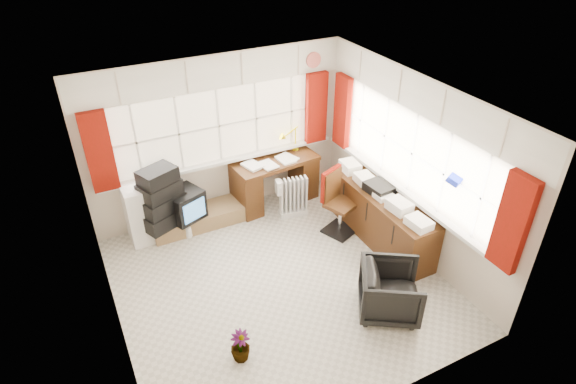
% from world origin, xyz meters
% --- Properties ---
extents(ground, '(4.00, 4.00, 0.00)m').
position_xyz_m(ground, '(0.00, 0.00, 0.00)').
color(ground, beige).
rests_on(ground, ground).
extents(room_walls, '(4.00, 4.00, 4.00)m').
position_xyz_m(room_walls, '(0.00, 0.00, 1.50)').
color(room_walls, beige).
rests_on(room_walls, ground).
extents(window_back, '(3.70, 0.12, 3.60)m').
position_xyz_m(window_back, '(0.00, 1.94, 0.95)').
color(window_back, '#FFECC9').
rests_on(window_back, room_walls).
extents(window_right, '(0.12, 3.70, 3.60)m').
position_xyz_m(window_right, '(1.94, 0.00, 0.95)').
color(window_right, '#FFECC9').
rests_on(window_right, room_walls).
extents(curtains, '(3.83, 3.83, 1.15)m').
position_xyz_m(curtains, '(0.92, 0.93, 1.46)').
color(curtains, maroon).
rests_on(curtains, room_walls).
extents(overhead_cabinets, '(3.98, 3.98, 0.48)m').
position_xyz_m(overhead_cabinets, '(0.98, 0.98, 2.25)').
color(overhead_cabinets, white).
rests_on(overhead_cabinets, room_walls).
extents(desk, '(1.42, 0.80, 0.82)m').
position_xyz_m(desk, '(0.80, 1.80, 0.44)').
color(desk, '#4A2E11').
rests_on(desk, ground).
extents(desk_lamp, '(0.17, 0.15, 0.43)m').
position_xyz_m(desk_lamp, '(1.25, 1.93, 1.09)').
color(desk_lamp, yellow).
rests_on(desk_lamp, desk).
extents(task_chair, '(0.55, 0.57, 1.01)m').
position_xyz_m(task_chair, '(1.27, 0.69, 0.54)').
color(task_chair, black).
rests_on(task_chair, ground).
extents(office_chair, '(0.98, 0.98, 0.66)m').
position_xyz_m(office_chair, '(0.98, -1.05, 0.33)').
color(office_chair, black).
rests_on(office_chair, ground).
extents(radiator, '(0.47, 0.25, 0.66)m').
position_xyz_m(radiator, '(0.89, 1.30, 0.27)').
color(radiator, white).
rests_on(radiator, ground).
extents(credenza, '(0.50, 2.00, 0.85)m').
position_xyz_m(credenza, '(1.73, 0.20, 0.40)').
color(credenza, '#4A2E11').
rests_on(credenza, ground).
extents(file_tray, '(0.34, 0.42, 0.13)m').
position_xyz_m(file_tray, '(1.73, 0.29, 0.82)').
color(file_tray, black).
rests_on(file_tray, credenza).
extents(tv_bench, '(1.40, 0.50, 0.25)m').
position_xyz_m(tv_bench, '(-0.55, 1.72, 0.12)').
color(tv_bench, olive).
rests_on(tv_bench, ground).
extents(crt_tv, '(0.62, 0.59, 0.44)m').
position_xyz_m(crt_tv, '(-0.73, 1.65, 0.47)').
color(crt_tv, black).
rests_on(crt_tv, tv_bench).
extents(hifi_stack, '(0.78, 0.65, 0.91)m').
position_xyz_m(hifi_stack, '(-1.05, 1.65, 0.66)').
color(hifi_stack, black).
rests_on(hifi_stack, tv_bench).
extents(mini_fridge, '(0.54, 0.54, 0.89)m').
position_xyz_m(mini_fridge, '(-1.29, 1.80, 0.45)').
color(mini_fridge, white).
rests_on(mini_fridge, ground).
extents(spray_bottle_a, '(0.12, 0.12, 0.27)m').
position_xyz_m(spray_bottle_a, '(-0.76, 1.49, 0.13)').
color(spray_bottle_a, silver).
rests_on(spray_bottle_a, ground).
extents(spray_bottle_b, '(0.13, 0.13, 0.20)m').
position_xyz_m(spray_bottle_b, '(-0.30, 1.55, 0.10)').
color(spray_bottle_b, '#97E2D1').
rests_on(spray_bottle_b, ground).
extents(flower_vase, '(0.24, 0.24, 0.39)m').
position_xyz_m(flower_vase, '(-0.90, -0.89, 0.20)').
color(flower_vase, black).
rests_on(flower_vase, ground).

